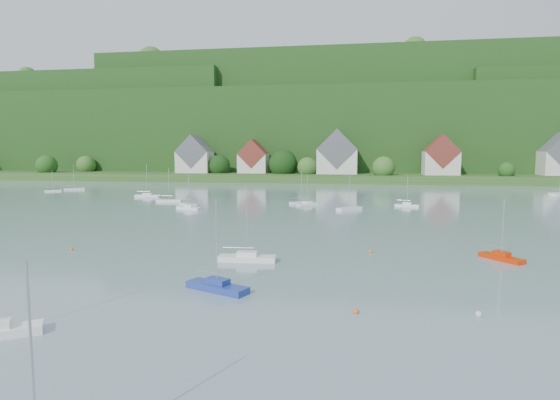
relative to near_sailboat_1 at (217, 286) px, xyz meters
name	(u,v)px	position (x,y,z in m)	size (l,w,h in m)	color
far_shore_strip	(326,176)	(-0.34, 163.61, 1.06)	(600.00, 60.00, 3.00)	#264C1C
forested_ridge	(335,132)	(0.06, 232.18, 22.45)	(620.00, 181.22, 69.89)	#193A12
village_building_0	(195,157)	(-55.34, 150.61, 9.07)	(14.00, 10.40, 16.00)	silver
village_building_1	(253,159)	(-30.34, 152.61, 8.31)	(12.00, 9.36, 14.00)	silver
village_building_2	(337,156)	(4.66, 151.61, 9.83)	(16.00, 11.44, 18.00)	silver
village_building_3	(441,158)	(44.66, 149.61, 8.99)	(13.00, 10.40, 15.50)	silver
near_sailboat_1	(217,286)	(0.00, 0.00, 0.00)	(6.20, 3.95, 8.13)	#243A99
near_sailboat_3	(247,257)	(0.10, 11.08, 0.02)	(6.52, 2.23, 8.66)	white
near_sailboat_5	(501,257)	(28.37, 16.23, -0.03)	(4.23, 4.98, 6.94)	red
mooring_buoy_1	(478,316)	(21.17, -2.98, -0.44)	(0.50, 0.50, 0.50)	silver
mooring_buoy_2	(356,313)	(12.10, -3.82, -0.44)	(0.47, 0.47, 0.47)	orange
mooring_buoy_3	(371,253)	(13.88, 17.58, -0.44)	(0.47, 0.47, 0.47)	orange
mooring_buoy_5	(72,250)	(-22.76, 13.23, -0.44)	(0.40, 0.40, 0.40)	orange
far_sailboat_cluster	(373,198)	(16.58, 80.71, -0.07)	(179.92, 66.42, 8.71)	white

